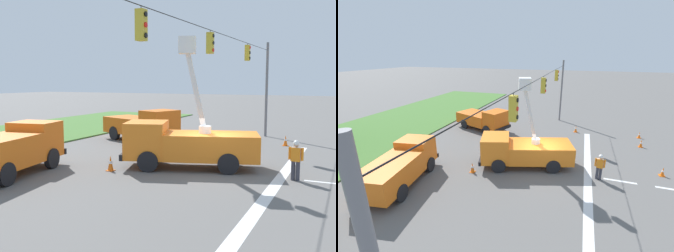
{
  "view_description": "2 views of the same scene",
  "coord_description": "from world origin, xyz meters",
  "views": [
    {
      "loc": [
        -17.64,
        -5.98,
        4.33
      ],
      "look_at": [
        1.2,
        2.85,
        1.91
      ],
      "focal_mm": 42.0,
      "sensor_mm": 36.0,
      "label": 1
    },
    {
      "loc": [
        -14.52,
        -2.32,
        7.96
      ],
      "look_at": [
        1.39,
        3.07,
        2.49
      ],
      "focal_mm": 24.0,
      "sensor_mm": 36.0,
      "label": 2
    }
  ],
  "objects": [
    {
      "name": "utility_truck_bucket_lift",
      "position": [
        0.12,
        1.31,
        1.33
      ],
      "size": [
        4.3,
        7.04,
        6.41
      ],
      "color": "orange",
      "rests_on": "ground"
    },
    {
      "name": "signal_gantry",
      "position": [
        -0.05,
        -0.0,
        4.43
      ],
      "size": [
        26.2,
        0.33,
        7.2
      ],
      "color": "slate",
      "rests_on": "ground"
    },
    {
      "name": "utility_truck_support_near",
      "position": [
        -4.61,
        8.06,
        1.21
      ],
      "size": [
        6.33,
        3.25,
        2.27
      ],
      "color": "orange",
      "rests_on": "ground"
    },
    {
      "name": "traffic_cone_mid_left",
      "position": [
        -2.02,
        4.39,
        0.36
      ],
      "size": [
        0.36,
        0.36,
        0.73
      ],
      "color": "orange",
      "rests_on": "ground"
    },
    {
      "name": "traffic_cone_foreground_right",
      "position": [
        9.05,
        -2.11,
        0.35
      ],
      "size": [
        0.36,
        0.36,
        0.71
      ],
      "color": "orange",
      "rests_on": "ground"
    },
    {
      "name": "traffic_cone_foreground_left",
      "position": [
        9.21,
        -8.09,
        0.31
      ],
      "size": [
        0.36,
        0.36,
        0.64
      ],
      "color": "orange",
      "rests_on": "ground"
    },
    {
      "name": "traffic_cone_lane_edge_a",
      "position": [
        1.65,
        -8.06,
        0.3
      ],
      "size": [
        0.36,
        0.36,
        0.63
      ],
      "color": "orange",
      "rests_on": "ground"
    },
    {
      "name": "road_worker",
      "position": [
        -0.17,
        -3.91,
        1.0
      ],
      "size": [
        0.29,
        0.64,
        1.77
      ],
      "color": "#383842",
      "rests_on": "ground"
    },
    {
      "name": "traffic_cone_mid_right",
      "position": [
        6.74,
        -7.75,
        0.34
      ],
      "size": [
        0.36,
        0.36,
        0.7
      ],
      "color": "orange",
      "rests_on": "ground"
    },
    {
      "name": "utility_truck_support_far",
      "position": [
        6.8,
        7.43,
        1.17
      ],
      "size": [
        4.4,
        6.46,
        2.31
      ],
      "color": "orange",
      "rests_on": "ground"
    },
    {
      "name": "ground_plane",
      "position": [
        0.0,
        0.0,
        0.0
      ],
      "size": [
        200.0,
        200.0,
        0.0
      ],
      "primitive_type": "plane",
      "color": "#605E5B"
    },
    {
      "name": "lane_markings",
      "position": [
        0.0,
        -4.75,
        0.0
      ],
      "size": [
        17.6,
        15.25,
        0.01
      ],
      "color": "silver",
      "rests_on": "ground"
    },
    {
      "name": "grass_verge",
      "position": [
        0.0,
        18.0,
        0.05
      ],
      "size": [
        56.0,
        12.0,
        0.1
      ],
      "primitive_type": "cube",
      "color": "#477533",
      "rests_on": "ground"
    }
  ]
}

